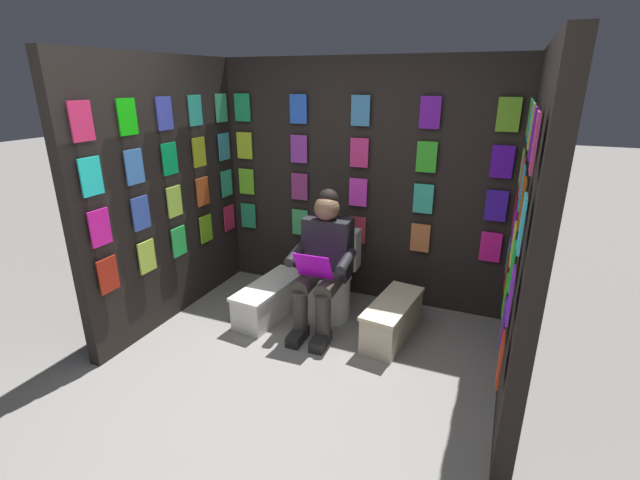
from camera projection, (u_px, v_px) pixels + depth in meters
name	position (u px, v px, depth m)	size (l,w,h in m)	color
ground_plane	(260.00, 417.00, 2.86)	(30.00, 30.00, 0.00)	gray
display_wall_back	(361.00, 183.00, 4.19)	(2.86, 0.14, 2.23)	black
display_wall_left	(529.00, 235.00, 2.79)	(0.14, 1.93, 2.23)	black
display_wall_right	(166.00, 193.00, 3.84)	(0.14, 1.93, 2.23)	black
toilet	(332.00, 281.00, 4.03)	(0.41, 0.56, 0.77)	white
person_reading	(323.00, 261.00, 3.74)	(0.53, 0.69, 1.19)	black
comic_longbox_near	(270.00, 299.00, 4.06)	(0.37, 0.85, 0.31)	white
comic_longbox_far	(392.00, 319.00, 3.69)	(0.38, 0.79, 0.33)	beige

